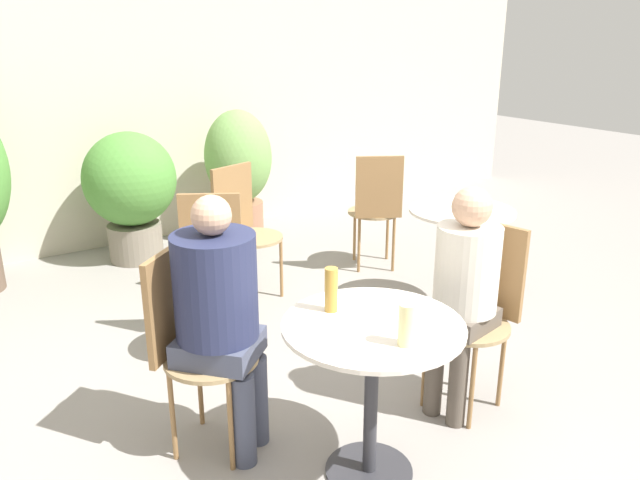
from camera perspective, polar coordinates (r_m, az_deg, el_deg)
The scene contains 15 objects.
ground_plane at distance 3.01m, azimuth 2.82°, elevation -20.00°, with size 20.00×20.00×0.00m, color gray.
storefront_wall at distance 5.79m, azimuth -19.75°, elevation 13.86°, with size 10.00×0.06×3.00m.
cafe_table_near at distance 2.67m, azimuth 4.79°, elevation -10.81°, with size 0.76×0.76×0.74m.
cafe_table_far at distance 4.35m, azimuth 12.69°, elevation 0.45°, with size 0.71×0.71×0.74m.
bistro_chair_0 at distance 3.29m, azimuth 14.36°, elevation -5.30°, with size 0.46×0.44×0.97m.
bistro_chair_1 at distance 2.91m, azimuth -11.88°, elevation -8.40°, with size 0.49×0.50×0.97m.
bistro_chair_2 at distance 4.99m, azimuth 5.22°, elevation 3.46°, with size 0.48×0.49×0.97m.
bistro_chair_4 at distance 4.53m, azimuth -7.13°, elevation 1.79°, with size 0.46×0.47×0.97m.
bistro_chair_5 at distance 3.77m, azimuth -10.04°, elevation -1.89°, with size 0.48×0.49×0.97m.
seated_person_0 at distance 3.11m, azimuth 13.06°, elevation -3.76°, with size 0.35×0.32×1.19m.
seated_person_1 at distance 2.78m, azimuth -9.13°, elevation -6.00°, with size 0.47×0.47×1.23m.
beer_glass_0 at distance 2.41m, azimuth 7.92°, elevation -7.68°, with size 0.07×0.07×0.17m.
beer_glass_1 at distance 2.66m, azimuth 1.03°, elevation -4.56°, with size 0.06×0.06×0.20m.
potted_plant_1 at distance 5.44m, azimuth -16.94°, elevation 4.66°, with size 0.76×0.76×1.10m.
potted_plant_2 at distance 5.78m, azimuth -7.45°, elevation 6.56°, with size 0.61×0.61×1.21m.
Camera 1 is at (-1.40, -1.89, 1.88)m, focal length 35.00 mm.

